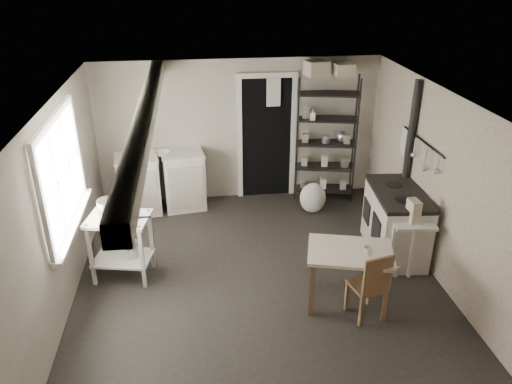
{
  "coord_description": "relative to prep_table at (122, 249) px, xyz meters",
  "views": [
    {
      "loc": [
        -0.7,
        -5.15,
        3.73
      ],
      "look_at": [
        0.0,
        0.3,
        1.1
      ],
      "focal_mm": 35.0,
      "sensor_mm": 36.0,
      "label": 1
    }
  ],
  "objects": [
    {
      "name": "floor",
      "position": [
        1.68,
        -0.33,
        -0.4
      ],
      "size": [
        5.0,
        5.0,
        0.0
      ],
      "primitive_type": "plane",
      "color": "black",
      "rests_on": "ground"
    },
    {
      "name": "ceiling",
      "position": [
        1.68,
        -0.33,
        1.9
      ],
      "size": [
        5.0,
        5.0,
        0.0
      ],
      "primitive_type": "plane",
      "rotation": [
        3.14,
        0.0,
        0.0
      ],
      "color": "silver",
      "rests_on": "wall_back"
    },
    {
      "name": "wall_back",
      "position": [
        1.68,
        2.17,
        0.75
      ],
      "size": [
        4.5,
        0.02,
        2.3
      ],
      "primitive_type": "cube",
      "color": "#AFA595",
      "rests_on": "ground"
    },
    {
      "name": "wall_front",
      "position": [
        1.68,
        -2.83,
        0.75
      ],
      "size": [
        4.5,
        0.02,
        2.3
      ],
      "primitive_type": "cube",
      "color": "#AFA595",
      "rests_on": "ground"
    },
    {
      "name": "wall_left",
      "position": [
        -0.57,
        -0.33,
        0.75
      ],
      "size": [
        0.02,
        5.0,
        2.3
      ],
      "primitive_type": "cube",
      "color": "#AFA595",
      "rests_on": "ground"
    },
    {
      "name": "wall_right",
      "position": [
        3.93,
        -0.33,
        0.75
      ],
      "size": [
        0.02,
        5.0,
        2.3
      ],
      "primitive_type": "cube",
      "color": "#AFA595",
      "rests_on": "ground"
    },
    {
      "name": "window",
      "position": [
        -0.54,
        -0.13,
        1.1
      ],
      "size": [
        0.12,
        1.76,
        1.28
      ],
      "primitive_type": null,
      "color": "silver",
      "rests_on": "wall_left"
    },
    {
      "name": "doorway",
      "position": [
        2.13,
        2.14,
        0.6
      ],
      "size": [
        0.96,
        0.1,
        2.08
      ],
      "primitive_type": null,
      "color": "silver",
      "rests_on": "ground"
    },
    {
      "name": "ceiling_beam",
      "position": [
        0.48,
        -0.33,
        1.8
      ],
      "size": [
        0.18,
        5.0,
        0.18
      ],
      "primitive_type": null,
      "color": "silver",
      "rests_on": "ceiling"
    },
    {
      "name": "wallpaper_panel",
      "position": [
        3.92,
        -0.33,
        0.75
      ],
      "size": [
        0.01,
        5.0,
        2.3
      ],
      "primitive_type": null,
      "color": "#BAAE97",
      "rests_on": "wall_right"
    },
    {
      "name": "utensil_rail",
      "position": [
        3.87,
        0.27,
        1.15
      ],
      "size": [
        0.06,
        1.2,
        0.44
      ],
      "primitive_type": null,
      "color": "silver",
      "rests_on": "wall_right"
    },
    {
      "name": "prep_table",
      "position": [
        0.0,
        0.0,
        0.0
      ],
      "size": [
        0.83,
        0.67,
        0.85
      ],
      "primitive_type": null,
      "rotation": [
        0.0,
        0.0,
        -0.2
      ],
      "color": "silver",
      "rests_on": "ground"
    },
    {
      "name": "stockpot",
      "position": [
        -0.09,
        0.0,
        0.54
      ],
      "size": [
        0.34,
        0.34,
        0.29
      ],
      "primitive_type": "cylinder",
      "rotation": [
        0.0,
        0.0,
        -0.32
      ],
      "color": "silver",
      "rests_on": "prep_table"
    },
    {
      "name": "saucepan",
      "position": [
        0.16,
        -0.04,
        0.45
      ],
      "size": [
        0.24,
        0.24,
        0.1
      ],
      "primitive_type": "cylinder",
      "rotation": [
        0.0,
        0.0,
        -0.36
      ],
      "color": "silver",
      "rests_on": "prep_table"
    },
    {
      "name": "bucket",
      "position": [
        0.09,
        0.01,
        -0.02
      ],
      "size": [
        0.25,
        0.25,
        0.22
      ],
      "primitive_type": "cylinder",
      "rotation": [
        0.0,
        0.0,
        -0.23
      ],
      "color": "silver",
      "rests_on": "prep_table"
    },
    {
      "name": "base_cabinets",
      "position": [
        0.41,
        1.85,
        0.06
      ],
      "size": [
        1.48,
        0.79,
        0.93
      ],
      "primitive_type": null,
      "rotation": [
        0.0,
        0.0,
        0.13
      ],
      "color": "beige",
      "rests_on": "ground"
    },
    {
      "name": "mixing_bowl",
      "position": [
        0.47,
        1.83,
        0.56
      ],
      "size": [
        0.31,
        0.31,
        0.07
      ],
      "primitive_type": "imported",
      "rotation": [
        0.0,
        0.0,
        0.05
      ],
      "color": "silver",
      "rests_on": "base_cabinets"
    },
    {
      "name": "counter_cup",
      "position": [
        0.04,
        1.8,
        0.57
      ],
      "size": [
        0.17,
        0.17,
        0.1
      ],
      "primitive_type": "imported",
      "rotation": [
        0.0,
        0.0,
        0.38
      ],
      "color": "silver",
      "rests_on": "base_cabinets"
    },
    {
      "name": "shelf_rack",
      "position": [
        3.09,
        1.97,
        0.55
      ],
      "size": [
        1.03,
        0.57,
        2.04
      ],
      "primitive_type": null,
      "rotation": [
        0.0,
        0.0,
        -0.21
      ],
      "color": "black",
      "rests_on": "ground"
    },
    {
      "name": "shelf_jar",
      "position": [
        2.83,
        1.91,
        0.96
      ],
      "size": [
        0.11,
        0.11,
        0.18
      ],
      "primitive_type": "imported",
      "rotation": [
        0.0,
        0.0,
        -0.36
      ],
      "color": "silver",
      "rests_on": "shelf_rack"
    },
    {
      "name": "storage_box_a",
      "position": [
        2.88,
        2.0,
        1.61
      ],
      "size": [
        0.39,
        0.36,
        0.23
      ],
      "primitive_type": "cube",
      "rotation": [
        0.0,
        0.0,
        0.23
      ],
      "color": "beige",
      "rests_on": "shelf_rack"
    },
    {
      "name": "storage_box_b",
      "position": [
        3.29,
        1.95,
        1.59
      ],
      "size": [
        0.3,
        0.28,
        0.19
      ],
      "primitive_type": "cube",
      "rotation": [
        0.0,
        0.0,
        0.04
      ],
      "color": "beige",
      "rests_on": "shelf_rack"
    },
    {
      "name": "stove",
      "position": [
        3.6,
        0.11,
        0.04
      ],
      "size": [
        0.76,
        1.23,
        0.92
      ],
      "primitive_type": null,
      "rotation": [
        0.0,
        0.0,
        -0.09
      ],
      "color": "beige",
      "rests_on": "ground"
    },
    {
      "name": "stovepipe",
      "position": [
        3.87,
        0.57,
        1.19
      ],
      "size": [
        0.15,
        0.15,
        1.47
      ],
      "primitive_type": null,
      "rotation": [
        0.0,
        0.0,
        0.41
      ],
      "color": "black",
      "rests_on": "stove"
    },
    {
      "name": "side_ledge",
      "position": [
        3.57,
        -0.48,
        0.03
      ],
      "size": [
        0.53,
        0.33,
        0.78
      ],
      "primitive_type": null,
      "rotation": [
        0.0,
        0.0,
        -0.11
      ],
      "color": "silver",
      "rests_on": "ground"
    },
    {
      "name": "oats_box",
      "position": [
        3.55,
        -0.43,
        0.61
      ],
      "size": [
        0.12,
        0.2,
        0.29
      ],
      "primitive_type": "cube",
      "rotation": [
        0.0,
        0.0,
        0.06
      ],
      "color": "beige",
      "rests_on": "side_ledge"
    },
    {
      "name": "work_table",
      "position": [
        2.65,
        -0.89,
        -0.02
      ],
      "size": [
        1.08,
        0.88,
        0.72
      ],
      "primitive_type": null,
      "rotation": [
        0.0,
        0.0,
        -0.26
      ],
      "color": "beige",
      "rests_on": "ground"
    },
    {
      "name": "table_cup",
      "position": [
        2.81,
        -0.99,
        0.41
      ],
      "size": [
        0.13,
        0.13,
        0.1
      ],
      "primitive_type": "imported",
      "rotation": [
        0.0,
        0.0,
        -0.36
      ],
      "color": "silver",
      "rests_on": "work_table"
    },
    {
      "name": "chair",
      "position": [
        2.79,
        -1.13,
        0.08
      ],
      "size": [
        0.43,
        0.45,
        0.86
      ],
      "primitive_type": null,
      "rotation": [
        0.0,
        0.0,
        0.24
      ],
      "color": "brown",
      "rests_on": "ground"
    },
    {
      "name": "flour_sack",
      "position": [
        2.77,
        1.41,
        -0.16
      ],
      "size": [
        0.47,
        0.42,
        0.49
      ],
      "primitive_type": "ellipsoid",
      "rotation": [
        0.0,
        0.0,
        -0.19
      ],
      "color": "beige",
      "rests_on": "ground"
    },
    {
      "name": "floor_crock",
      "position": [
        3.43,
        -0.43,
        -0.33
      ],
      "size": [
        0.14,
        0.14,
        0.14
      ],
      "primitive_type": "cylinder",
      "rotation": [
        0.0,
        0.0,
        -0.29
      ],
      "color": "silver",
      "rests_on": "ground"
    }
  ]
}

